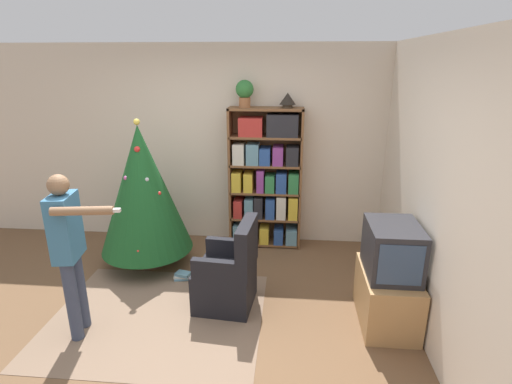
# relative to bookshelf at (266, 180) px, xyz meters

# --- Properties ---
(ground_plane) EXTENTS (14.00, 14.00, 0.00)m
(ground_plane) POSITION_rel_bookshelf_xyz_m (-0.55, -1.85, -0.90)
(ground_plane) COLOR brown
(wall_back) EXTENTS (8.00, 0.10, 2.60)m
(wall_back) POSITION_rel_bookshelf_xyz_m (-0.55, 0.23, 0.40)
(wall_back) COLOR beige
(wall_back) RESTS_ON ground_plane
(wall_right) EXTENTS (0.10, 8.00, 2.60)m
(wall_right) POSITION_rel_bookshelf_xyz_m (1.57, -1.85, 0.40)
(wall_right) COLOR beige
(wall_right) RESTS_ON ground_plane
(area_rug) EXTENTS (2.03, 1.70, 0.01)m
(area_rug) POSITION_rel_bookshelf_xyz_m (-0.94, -1.74, -0.90)
(area_rug) COLOR #7F6651
(area_rug) RESTS_ON ground_plane
(bookshelf) EXTENTS (0.94, 0.30, 1.83)m
(bookshelf) POSITION_rel_bookshelf_xyz_m (0.00, 0.00, 0.00)
(bookshelf) COLOR brown
(bookshelf) RESTS_ON ground_plane
(tv_stand) EXTENTS (0.49, 0.79, 0.52)m
(tv_stand) POSITION_rel_bookshelf_xyz_m (1.25, -1.60, -0.64)
(tv_stand) COLOR tan
(tv_stand) RESTS_ON ground_plane
(television) EXTENTS (0.45, 0.60, 0.47)m
(television) POSITION_rel_bookshelf_xyz_m (1.25, -1.60, -0.15)
(television) COLOR #28282D
(television) RESTS_ON tv_stand
(game_remote) EXTENTS (0.04, 0.12, 0.02)m
(game_remote) POSITION_rel_bookshelf_xyz_m (1.11, -1.83, -0.37)
(game_remote) COLOR white
(game_remote) RESTS_ON tv_stand
(christmas_tree) EXTENTS (1.07, 1.07, 1.78)m
(christmas_tree) POSITION_rel_bookshelf_xyz_m (-1.38, -0.70, 0.06)
(christmas_tree) COLOR #4C3323
(christmas_tree) RESTS_ON ground_plane
(armchair) EXTENTS (0.62, 0.61, 0.92)m
(armchair) POSITION_rel_bookshelf_xyz_m (-0.27, -1.46, -0.58)
(armchair) COLOR black
(armchair) RESTS_ON ground_plane
(standing_person) EXTENTS (0.67, 0.47, 1.51)m
(standing_person) POSITION_rel_bookshelf_xyz_m (-1.56, -2.02, -0.02)
(standing_person) COLOR #38425B
(standing_person) RESTS_ON ground_plane
(potted_plant) EXTENTS (0.22, 0.22, 0.33)m
(potted_plant) POSITION_rel_bookshelf_xyz_m (-0.27, 0.01, 1.12)
(potted_plant) COLOR #935B38
(potted_plant) RESTS_ON bookshelf
(table_lamp) EXTENTS (0.20, 0.20, 0.18)m
(table_lamp) POSITION_rel_bookshelf_xyz_m (0.25, 0.01, 1.03)
(table_lamp) COLOR #473828
(table_lamp) RESTS_ON bookshelf
(book_pile_near_tree) EXTENTS (0.23, 0.15, 0.08)m
(book_pile_near_tree) POSITION_rel_bookshelf_xyz_m (-0.87, -1.02, -0.86)
(book_pile_near_tree) COLOR #5B899E
(book_pile_near_tree) RESTS_ON ground_plane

